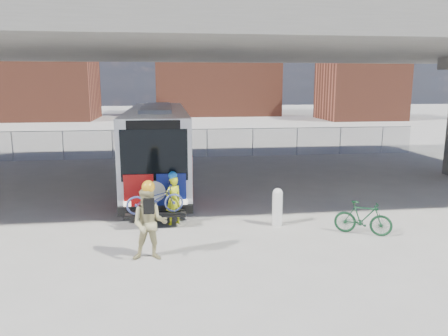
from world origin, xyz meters
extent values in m
plane|color=#9E9991|center=(0.00, 0.00, 0.00)|extent=(160.00, 160.00, 0.00)
cube|color=silver|center=(-2.00, 4.66, 1.95)|extent=(2.55, 12.00, 3.20)
cube|color=black|center=(-2.00, 5.16, 2.59)|extent=(2.61, 11.00, 1.28)
cube|color=black|center=(-2.00, -1.29, 2.33)|extent=(2.24, 0.12, 1.76)
cube|color=black|center=(-2.00, -1.29, 3.36)|extent=(1.78, 0.12, 0.30)
cube|color=black|center=(-2.00, -1.39, 0.45)|extent=(2.55, 0.20, 0.30)
cube|color=#B10D0E|center=(-2.55, -1.36, 1.10)|extent=(1.00, 0.08, 1.20)
cube|color=navy|center=(-1.45, -1.36, 1.10)|extent=(1.00, 0.08, 1.20)
cylinder|color=silver|center=(-2.00, -1.38, 1.10)|extent=(0.70, 0.06, 0.70)
cube|color=gray|center=(-2.00, 4.66, 3.62)|extent=(1.28, 7.20, 0.14)
cube|color=black|center=(-2.00, -1.89, 0.45)|extent=(2.00, 0.70, 0.06)
cylinder|color=black|center=(-3.15, 0.26, 0.50)|extent=(0.30, 1.00, 1.00)
cylinder|color=black|center=(-0.85, 0.26, 0.50)|extent=(0.30, 1.00, 1.00)
cylinder|color=black|center=(-3.15, 8.86, 0.50)|extent=(0.30, 1.00, 1.00)
cylinder|color=black|center=(-0.85, 8.86, 0.50)|extent=(0.30, 1.00, 1.00)
cube|color=#B10D0E|center=(-3.30, 0.86, 1.30)|extent=(0.06, 2.60, 1.70)
cube|color=navy|center=(-3.30, 2.46, 1.30)|extent=(0.06, 1.40, 1.70)
cube|color=#B10D0E|center=(-0.70, 0.86, 1.30)|extent=(0.06, 2.60, 1.70)
cube|color=navy|center=(-0.70, 2.46, 1.30)|extent=(0.06, 1.40, 1.70)
imported|color=#404D8D|center=(-2.00, -1.89, 0.97)|extent=(1.95, 0.93, 0.98)
cube|color=#605E59|center=(0.00, 4.00, 6.75)|extent=(40.00, 16.00, 1.50)
cube|color=#605E59|center=(0.00, 4.00, 7.55)|extent=(40.00, 0.60, 0.80)
cylinder|color=gray|center=(-8.00, 12.00, 0.90)|extent=(0.06, 0.06, 1.80)
cylinder|color=gray|center=(-4.00, 12.00, 0.90)|extent=(0.06, 0.06, 1.80)
cylinder|color=gray|center=(0.00, 12.00, 0.90)|extent=(0.06, 0.06, 1.80)
cylinder|color=gray|center=(4.00, 12.00, 0.90)|extent=(0.06, 0.06, 1.80)
cylinder|color=gray|center=(8.00, 12.00, 0.90)|extent=(0.06, 0.06, 1.80)
cylinder|color=gray|center=(12.00, 12.00, 0.90)|extent=(0.06, 0.06, 1.80)
plane|color=gray|center=(0.00, 12.00, 0.90)|extent=(30.00, 0.00, 30.00)
cube|color=gray|center=(0.00, 12.00, 1.82)|extent=(30.00, 0.05, 0.04)
cube|color=brown|center=(-18.00, 45.00, 5.00)|extent=(14.00, 10.00, 10.00)
cube|color=brown|center=(6.00, 52.00, 6.00)|extent=(18.00, 12.00, 12.00)
cube|color=brown|center=(24.00, 40.00, 4.00)|extent=(10.00, 8.00, 8.00)
cylinder|color=brown|center=(14.00, 55.00, 12.50)|extent=(2.20, 2.20, 25.00)
cylinder|color=white|center=(2.04, -2.25, 0.56)|extent=(0.34, 0.34, 1.12)
sphere|color=white|center=(2.04, -2.25, 1.12)|extent=(0.34, 0.34, 0.34)
imported|color=yellow|center=(-1.40, -1.64, 0.83)|extent=(0.73, 0.66, 1.67)
sphere|color=#1B7EE7|center=(-1.40, -1.64, 1.69)|extent=(0.29, 0.29, 0.29)
imported|color=tan|center=(-2.07, -4.61, 1.00)|extent=(1.02, 0.82, 2.01)
sphere|color=orange|center=(-2.07, -4.61, 2.03)|extent=(0.35, 0.35, 0.35)
cube|color=black|center=(-2.06, -4.81, 1.56)|extent=(0.29, 0.18, 0.40)
imported|color=#143E21|center=(4.51, -3.43, 0.53)|extent=(1.80, 1.28, 1.07)
camera|label=1|loc=(-1.54, -15.94, 4.70)|focal=35.00mm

